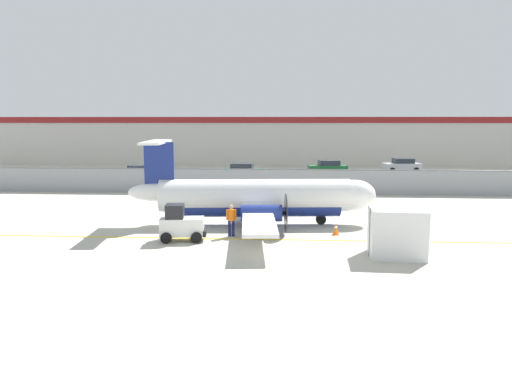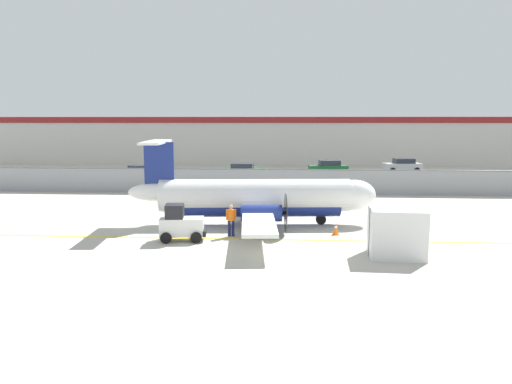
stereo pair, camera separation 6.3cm
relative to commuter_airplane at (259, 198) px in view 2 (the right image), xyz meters
The scene contains 14 objects.
ground_plane 4.09m from the commuter_airplane, 75.65° to the right, with size 140.00×140.00×0.01m.
perimeter_fence 12.39m from the commuter_airplane, 85.67° to the left, with size 98.00×0.10×2.10m.
parking_lot_strip 23.92m from the commuter_airplane, 87.76° to the left, with size 98.00×17.00×0.12m.
background_building 42.38m from the commuter_airplane, 88.74° to the left, with size 91.00×8.10×6.50m.
commuter_airplane is the anchor object (origin of this frame).
baggage_tug 5.64m from the commuter_airplane, 132.13° to the right, with size 2.45×1.62×1.88m.
ground_crew_worker 3.39m from the commuter_airplane, 113.02° to the right, with size 0.55×0.41×1.70m.
cargo_container 9.25m from the commuter_airplane, 44.60° to the right, with size 2.49×2.11×2.20m.
traffic_cone_near_left 5.01m from the commuter_airplane, 28.46° to the right, with size 0.36×0.36×0.64m.
traffic_cone_near_right 4.25m from the commuter_airplane, 168.33° to the right, with size 0.36×0.36×0.64m.
parked_car_0 23.23m from the commuter_airplane, 123.32° to the left, with size 4.24×2.09×1.58m.
parked_car_1 22.29m from the commuter_airplane, 97.61° to the left, with size 4.31×2.23×1.58m.
parked_car_2 27.18m from the commuter_airplane, 77.16° to the left, with size 4.39×2.44×1.58m.
parked_car_3 33.32m from the commuter_airplane, 63.54° to the left, with size 4.39×2.45×1.58m.
Camera 2 is at (0.80, -23.07, 6.12)m, focal length 35.00 mm.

